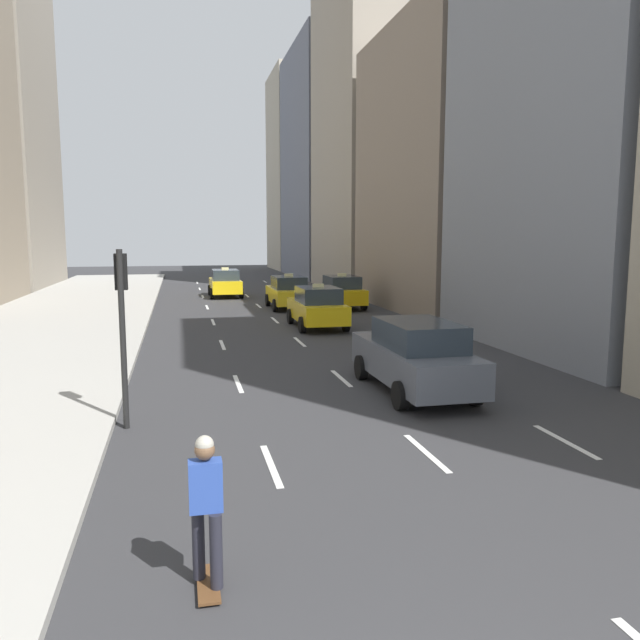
{
  "coord_description": "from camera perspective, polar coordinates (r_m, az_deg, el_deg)",
  "views": [
    {
      "loc": [
        -1.62,
        -2.05,
        3.87
      ],
      "look_at": [
        2.0,
        13.97,
        1.63
      ],
      "focal_mm": 35.0,
      "sensor_mm": 36.0,
      "label": 1
    }
  ],
  "objects": [
    {
      "name": "traffic_light_pole",
      "position": [
        12.96,
        -17.65,
        0.94
      ],
      "size": [
        0.24,
        0.42,
        3.6
      ],
      "color": "black",
      "rests_on": "ground"
    },
    {
      "name": "taxi_lead",
      "position": [
        33.38,
        1.93,
        2.61
      ],
      "size": [
        2.02,
        4.4,
        1.87
      ],
      "color": "yellow",
      "rests_on": "ground"
    },
    {
      "name": "sedan_black_near",
      "position": [
        15.58,
        8.67,
        -3.26
      ],
      "size": [
        2.02,
        4.94,
        1.8
      ],
      "color": "#565B66",
      "rests_on": "ground"
    },
    {
      "name": "taxi_second",
      "position": [
        26.17,
        -0.25,
        1.2
      ],
      "size": [
        2.02,
        4.4,
        1.87
      ],
      "color": "yellow",
      "rests_on": "ground"
    },
    {
      "name": "lane_markings",
      "position": [
        25.69,
        -3.14,
        -0.9
      ],
      "size": [
        5.72,
        56.0,
        0.01
      ],
      "color": "white",
      "rests_on": "ground"
    },
    {
      "name": "skateboarder",
      "position": [
        7.15,
        -10.37,
        -16.31
      ],
      "size": [
        0.36,
        0.8,
        1.75
      ],
      "color": "brown",
      "rests_on": "ground"
    },
    {
      "name": "taxi_third",
      "position": [
        33.13,
        -2.92,
        2.57
      ],
      "size": [
        2.02,
        4.4,
        1.87
      ],
      "color": "yellow",
      "rests_on": "ground"
    },
    {
      "name": "taxi_fourth",
      "position": [
        39.93,
        -8.67,
        3.37
      ],
      "size": [
        2.02,
        4.4,
        1.87
      ],
      "color": "yellow",
      "rests_on": "ground"
    },
    {
      "name": "building_row_right",
      "position": [
        43.57,
        5.87,
        16.39
      ],
      "size": [
        6.0,
        74.66,
        25.96
      ],
      "color": "#A89E89",
      "rests_on": "ground"
    },
    {
      "name": "sidewalk_left",
      "position": [
        29.78,
        -23.03,
        -0.18
      ],
      "size": [
        8.0,
        66.0,
        0.15
      ],
      "primitive_type": "cube",
      "color": "#ADAAA3",
      "rests_on": "ground"
    }
  ]
}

